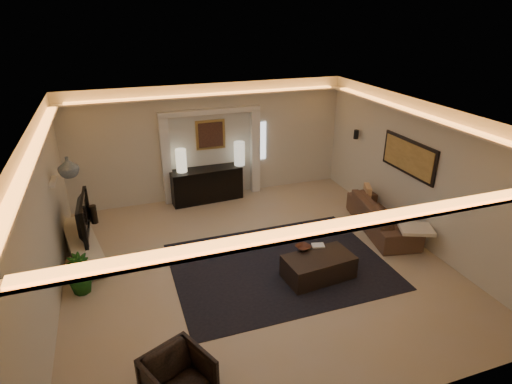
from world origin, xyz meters
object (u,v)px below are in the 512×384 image
object	(u,v)px
sofa	(382,216)
coffee_table	(318,268)
armchair	(178,380)
console	(206,185)

from	to	relation	value
sofa	coffee_table	xyz separation A→B (m)	(-2.17, -1.18, -0.12)
coffee_table	armchair	distance (m)	3.39
sofa	armchair	size ratio (longest dim) A/B	2.92
sofa	coffee_table	world-z (taller)	sofa
sofa	coffee_table	distance (m)	2.47
console	armchair	size ratio (longest dim) A/B	2.37
console	coffee_table	distance (m)	4.19
coffee_table	sofa	bearing A→B (deg)	23.16
console	armchair	xyz separation A→B (m)	(-1.71, -5.85, -0.06)
console	sofa	size ratio (longest dim) A/B	0.81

